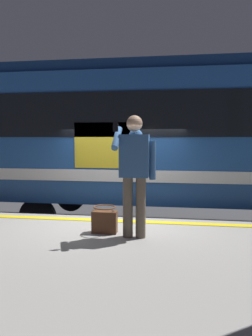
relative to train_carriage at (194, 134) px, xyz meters
name	(u,v)px	position (x,y,z in m)	size (l,w,h in m)	color
ground_plane	(116,267)	(1.50, 2.24, -2.42)	(25.01, 25.01, 0.00)	#3D3D3F
platform	(77,316)	(1.50, 4.58, -1.95)	(16.68, 4.68, 0.93)	gray
safety_line	(113,221)	(1.50, 2.54, -1.48)	(16.34, 0.16, 0.01)	yellow
track_rail_near	(127,236)	(1.50, 0.71, -2.34)	(21.68, 0.08, 0.16)	slate
track_rail_far	(135,220)	(1.50, -0.72, -2.34)	(21.68, 0.08, 0.16)	slate
train_carriage	(194,134)	(0.00, 0.00, 0.00)	(10.67, 2.91, 3.76)	#1E478C
passenger	(135,166)	(1.04, 3.32, -0.48)	(0.57, 0.55, 1.70)	brown
handbag	(105,220)	(1.50, 3.19, -1.30)	(0.36, 0.33, 0.39)	#59331E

